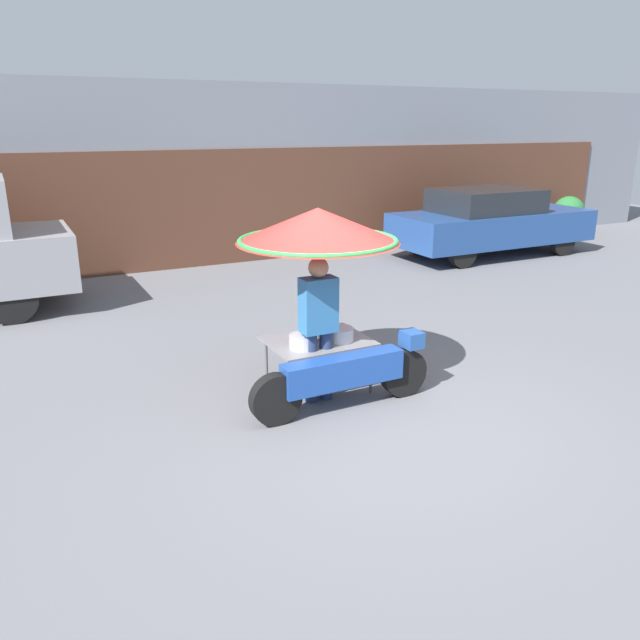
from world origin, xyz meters
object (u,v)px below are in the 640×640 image
at_px(vendor_motorcycle_cart, 321,252).
at_px(parked_car, 490,221).
at_px(potted_plant, 568,213).
at_px(vendor_person, 318,322).

distance_m(vendor_motorcycle_cart, parked_car, 8.59).
relative_size(vendor_motorcycle_cart, potted_plant, 2.02).
bearing_deg(potted_plant, parked_car, -162.53).
xyz_separation_m(vendor_motorcycle_cart, vendor_person, (-0.13, -0.19, -0.71)).
height_order(parked_car, potted_plant, parked_car).
bearing_deg(potted_plant, vendor_person, -149.36).
relative_size(vendor_person, parked_car, 0.34).
bearing_deg(parked_car, vendor_motorcycle_cart, -143.85).
xyz_separation_m(vendor_motorcycle_cart, parked_car, (6.90, 5.04, -0.83)).
relative_size(parked_car, potted_plant, 4.54).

